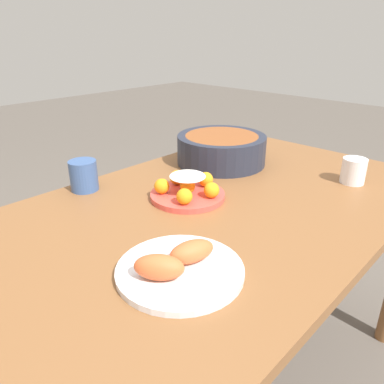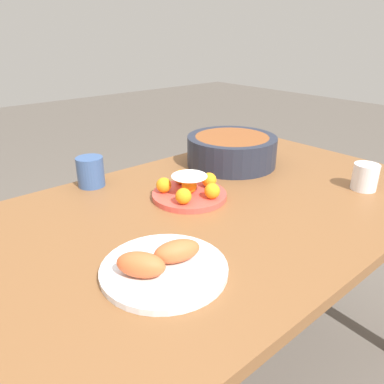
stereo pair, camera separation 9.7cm
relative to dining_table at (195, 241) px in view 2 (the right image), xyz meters
name	(u,v)px [view 2 (the right image)]	position (x,y,z in m)	size (l,w,h in m)	color
dining_table	(195,241)	(0.00, 0.00, 0.00)	(1.57, 0.85, 0.72)	brown
cake_plate	(189,190)	(0.05, 0.09, 0.11)	(0.22, 0.22, 0.08)	#E04C42
serving_bowl	(232,150)	(0.36, 0.21, 0.14)	(0.32, 0.32, 0.10)	#232838
seafood_platter	(162,265)	(-0.23, -0.16, 0.11)	(0.26, 0.26, 0.06)	silver
cup_near	(365,177)	(0.50, -0.22, 0.13)	(0.08, 0.08, 0.08)	white
cup_far	(91,172)	(-0.12, 0.36, 0.13)	(0.08, 0.08, 0.09)	#38568E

